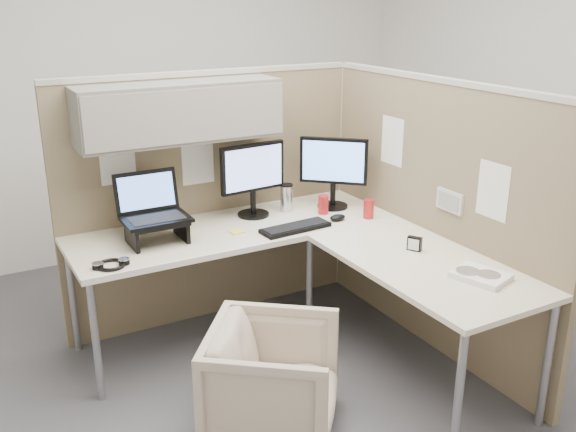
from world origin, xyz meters
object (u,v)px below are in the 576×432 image
desk (302,248)px  office_chair (273,375)px  monitor_left (253,174)px  keyboard (295,228)px

desk → office_chair: bearing=-131.5°
office_chair → monitor_left: bearing=15.8°
office_chair → keyboard: size_ratio=1.43×
desk → office_chair: (-0.48, -0.55, -0.38)m
desk → keyboard: (0.06, 0.19, 0.05)m
keyboard → office_chair: bearing=-130.3°
office_chair → monitor_left: size_ratio=1.33×
office_chair → monitor_left: monitor_left is taller
monitor_left → office_chair: bearing=-117.1°
desk → monitor_left: 0.63m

